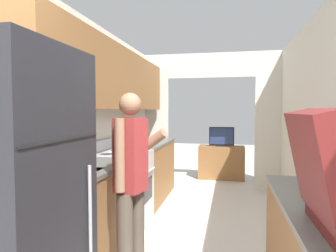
% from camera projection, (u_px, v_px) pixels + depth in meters
% --- Properties ---
extents(wall_left, '(0.38, 7.16, 2.50)m').
position_uv_depth(wall_left, '(88.00, 103.00, 3.32)').
color(wall_left, silver).
rests_on(wall_left, ground_plane).
extents(wall_far_with_doorway, '(2.90, 0.06, 2.50)m').
position_uv_depth(wall_far_with_doorway, '(210.00, 111.00, 5.56)').
color(wall_far_with_doorway, silver).
rests_on(wall_far_with_doorway, ground_plane).
extents(counter_left, '(0.62, 3.67, 0.93)m').
position_uv_depth(counter_left, '(127.00, 185.00, 3.93)').
color(counter_left, brown).
rests_on(counter_left, ground_plane).
extents(refrigerator, '(0.79, 0.76, 1.79)m').
position_uv_depth(refrigerator, '(4.00, 209.00, 1.67)').
color(refrigerator, black).
rests_on(refrigerator, ground_plane).
extents(range_oven, '(0.66, 0.78, 1.07)m').
position_uv_depth(range_oven, '(122.00, 189.00, 3.70)').
color(range_oven, '#B7B7BC').
rests_on(range_oven, ground_plane).
extents(person, '(0.51, 0.44, 1.59)m').
position_uv_depth(person, '(131.00, 184.00, 2.42)').
color(person, '#4C4238').
rests_on(person, ground_plane).
extents(tv_cabinet, '(0.95, 0.42, 0.69)m').
position_uv_depth(tv_cabinet, '(221.00, 162.00, 6.32)').
color(tv_cabinet, brown).
rests_on(tv_cabinet, ground_plane).
extents(television, '(0.51, 0.16, 0.40)m').
position_uv_depth(television, '(222.00, 137.00, 6.25)').
color(television, black).
rests_on(television, tv_cabinet).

